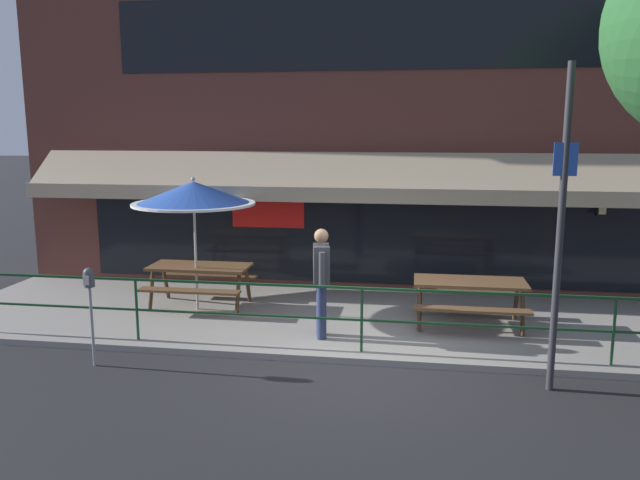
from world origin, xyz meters
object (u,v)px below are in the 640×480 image
Objects in this scene: picnic_table_left at (200,274)px; pedestrian_walking at (321,277)px; parking_meter_near at (89,287)px; street_sign_pole at (560,228)px; picnic_table_centre at (469,290)px; patio_umbrella_left at (194,194)px.

pedestrian_walking reaches higher than picnic_table_left.
parking_meter_near reaches higher than picnic_table_left.
pedestrian_walking is at bearing 157.62° from street_sign_pole.
picnic_table_centre is 1.05× the size of pedestrian_walking.
patio_umbrella_left is 1.67× the size of parking_meter_near.
picnic_table_left is 6.34m from street_sign_pole.
street_sign_pole is at bearing -25.22° from picnic_table_left.
pedestrian_walking is (2.43, -1.33, 0.35)m from picnic_table_left.
street_sign_pole reaches higher than parking_meter_near.
street_sign_pole is (6.20, 0.12, 0.96)m from parking_meter_near.
patio_umbrella_left is 1.39× the size of pedestrian_walking.
picnic_table_centre is at bearing 21.46° from pedestrian_walking.
picnic_table_centre is 1.27× the size of parking_meter_near.
patio_umbrella_left reaches higher than parking_meter_near.
picnic_table_left is at bearing 77.62° from parking_meter_near.
patio_umbrella_left is at bearing 156.31° from street_sign_pole.
picnic_table_left is 2.86m from parking_meter_near.
parking_meter_near is at bearing -102.38° from picnic_table_left.
patio_umbrella_left is at bearing 76.79° from parking_meter_near.
street_sign_pole is (3.17, -1.30, 1.05)m from pedestrian_walking.
pedestrian_walking reaches higher than picnic_table_centre.
street_sign_pole reaches higher than picnic_table_left.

